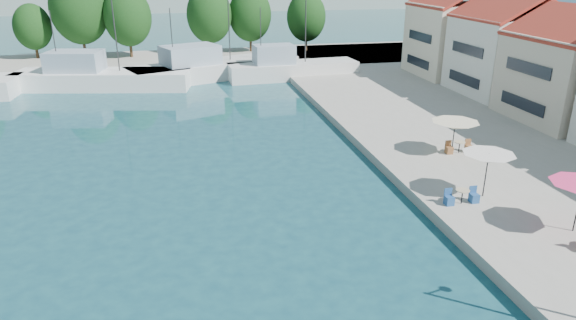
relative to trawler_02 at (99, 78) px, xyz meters
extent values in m
cube|color=#99968A|center=(35.86, -24.82, -0.77)|extent=(32.00, 92.00, 0.60)
cube|color=#99968A|center=(5.86, 12.18, -0.77)|extent=(90.00, 16.00, 0.60)
cube|color=beige|center=(37.86, -21.82, 2.78)|extent=(8.60, 8.50, 6.50)
cube|color=white|center=(37.86, -12.82, 3.03)|extent=(8.00, 8.50, 7.00)
cube|color=#F2DFC1|center=(37.86, -3.82, 3.28)|extent=(8.60, 8.50, 7.50)
cube|color=white|center=(0.45, -0.09, -0.37)|extent=(18.22, 7.96, 2.20)
cube|color=#8DA0AF|center=(-2.15, 0.43, 1.73)|extent=(5.89, 4.50, 2.00)
cylinder|color=#2D2D2D|center=(2.18, -0.44, 4.73)|extent=(0.12, 0.12, 8.00)
cylinder|color=#2D2D2D|center=(-3.88, 0.77, 3.73)|extent=(0.10, 0.10, 6.00)
cube|color=silver|center=(12.17, 2.86, -0.37)|extent=(19.95, 11.96, 2.20)
cube|color=#8DA0AF|center=(9.46, 1.77, 1.73)|extent=(6.87, 5.79, 2.00)
cylinder|color=#2D2D2D|center=(13.98, 3.58, 4.73)|extent=(0.12, 0.12, 8.00)
cylinder|color=#2D2D2D|center=(7.66, 1.04, 3.73)|extent=(0.10, 0.10, 6.00)
cube|color=silver|center=(20.60, 0.42, -0.37)|extent=(14.62, 4.61, 2.20)
cube|color=#8DA0AF|center=(18.44, 0.29, 1.73)|extent=(4.49, 3.14, 2.00)
cylinder|color=#2D2D2D|center=(22.04, 0.51, 4.73)|extent=(0.12, 0.12, 8.00)
cylinder|color=#2D2D2D|center=(17.00, 0.21, 3.73)|extent=(0.10, 0.10, 6.00)
cylinder|color=#3F2B19|center=(-9.56, 16.80, 1.05)|extent=(0.36, 0.36, 3.04)
ellipsoid|color=#133A12|center=(-9.56, 16.80, 3.49)|extent=(4.62, 4.62, 5.78)
cylinder|color=#3F2B19|center=(-3.60, 16.26, 1.90)|extent=(0.36, 0.36, 4.74)
ellipsoid|color=#133A12|center=(-3.60, 16.26, 5.69)|extent=(7.20, 7.20, 9.01)
cylinder|color=#3F2B19|center=(2.27, 15.15, 1.51)|extent=(0.36, 0.36, 3.95)
ellipsoid|color=#133A12|center=(2.27, 15.15, 4.67)|extent=(6.00, 6.00, 7.50)
cylinder|color=#3F2B19|center=(12.68, 15.80, 1.49)|extent=(0.36, 0.36, 3.92)
ellipsoid|color=#133A12|center=(12.68, 15.80, 4.63)|extent=(5.96, 5.96, 7.45)
cylinder|color=#3F2B19|center=(18.24, 16.52, 1.44)|extent=(0.36, 0.36, 3.82)
ellipsoid|color=#133A12|center=(18.24, 16.52, 4.50)|extent=(5.81, 5.81, 7.26)
cylinder|color=#3F2B19|center=(25.91, 15.57, 1.30)|extent=(0.36, 0.36, 3.53)
ellipsoid|color=#133A12|center=(25.91, 15.57, 4.12)|extent=(5.36, 5.36, 6.70)
cylinder|color=black|center=(23.27, -33.34, 0.73)|extent=(0.06, 0.06, 2.39)
cone|color=silver|center=(23.27, -33.34, 1.68)|extent=(2.72, 2.72, 0.50)
cylinder|color=black|center=(24.94, -27.04, 0.61)|extent=(0.06, 0.06, 2.15)
cone|color=beige|center=(24.94, -27.04, 1.43)|extent=(3.04, 3.04, 0.50)
cylinder|color=black|center=(21.68, -33.93, -0.10)|extent=(0.06, 0.06, 0.74)
cylinder|color=tan|center=(21.68, -33.93, 0.27)|extent=(0.70, 0.70, 0.04)
cube|color=#224E88|center=(22.38, -33.93, -0.24)|extent=(0.42, 0.42, 0.46)
cube|color=#224E88|center=(20.98, -33.93, -0.24)|extent=(0.42, 0.42, 0.46)
cylinder|color=black|center=(25.43, -27.05, -0.10)|extent=(0.06, 0.06, 0.74)
cylinder|color=tan|center=(25.43, -27.05, 0.27)|extent=(0.70, 0.70, 0.04)
cube|color=brown|center=(26.13, -27.05, -0.24)|extent=(0.42, 0.42, 0.46)
cube|color=brown|center=(24.73, -27.05, -0.24)|extent=(0.42, 0.42, 0.46)
camera|label=1|loc=(7.96, -55.24, 11.06)|focal=32.00mm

